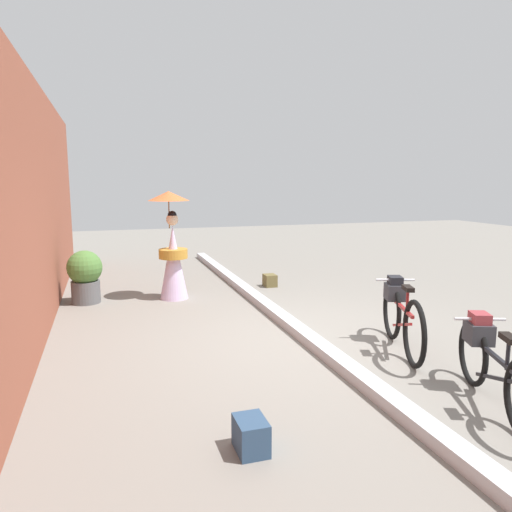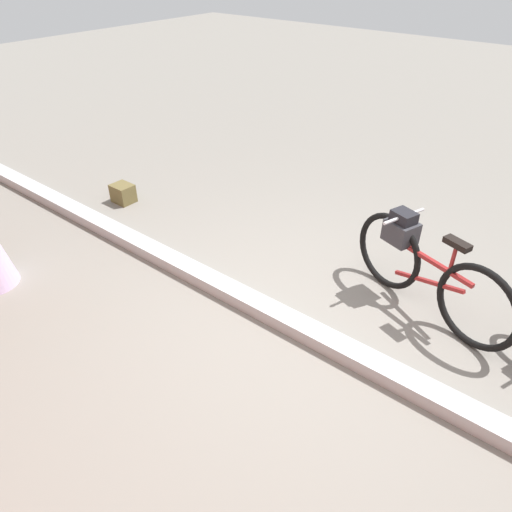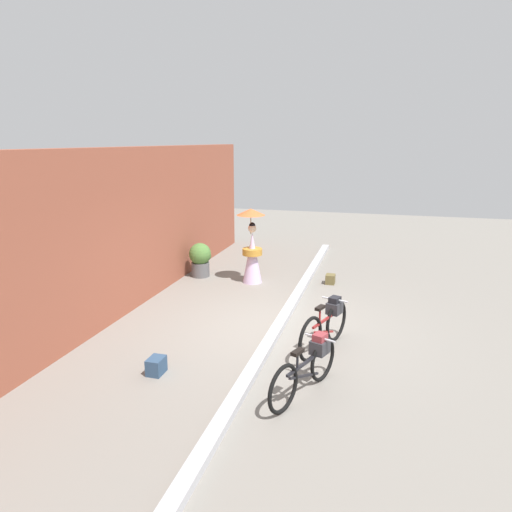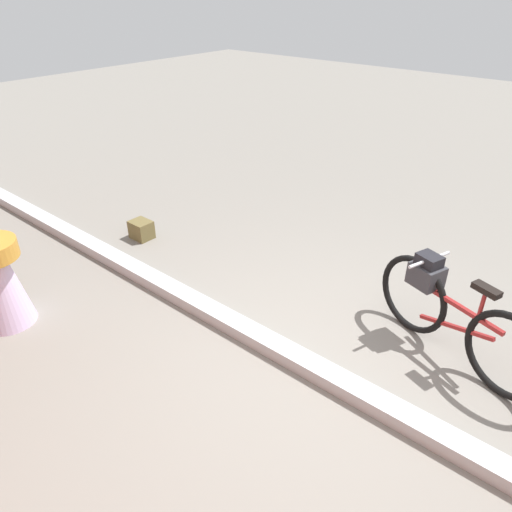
{
  "view_description": "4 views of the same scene",
  "coord_description": "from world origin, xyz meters",
  "views": [
    {
      "loc": [
        -5.42,
        2.38,
        2.03
      ],
      "look_at": [
        0.19,
        0.6,
        1.09
      ],
      "focal_mm": 33.45,
      "sensor_mm": 36.0,
      "label": 1
    },
    {
      "loc": [
        -1.61,
        2.56,
        2.81
      ],
      "look_at": [
        0.12,
        0.42,
        0.95
      ],
      "focal_mm": 33.13,
      "sensor_mm": 36.0,
      "label": 2
    },
    {
      "loc": [
        -8.07,
        -1.78,
        3.46
      ],
      "look_at": [
        0.49,
        0.59,
        1.25
      ],
      "focal_mm": 32.75,
      "sensor_mm": 36.0,
      "label": 3
    },
    {
      "loc": [
        -1.46,
        2.56,
        2.87
      ],
      "look_at": [
        0.33,
        0.43,
        1.24
      ],
      "focal_mm": 33.31,
      "sensor_mm": 36.0,
      "label": 4
    }
  ],
  "objects": [
    {
      "name": "sidewalk_curb",
      "position": [
        0.0,
        0.0,
        0.06
      ],
      "size": [
        14.0,
        0.2,
        0.12
      ],
      "primitive_type": "cube",
      "color": "#B2B2B7",
      "rests_on": "ground_plane"
    },
    {
      "name": "backpack_spare",
      "position": [
        3.1,
        -0.61,
        0.12
      ],
      "size": [
        0.27,
        0.22,
        0.23
      ],
      "color": "brown",
      "rests_on": "ground_plane"
    },
    {
      "name": "ground_plane",
      "position": [
        0.0,
        0.0,
        0.0
      ],
      "size": [
        30.0,
        30.0,
        0.0
      ],
      "primitive_type": "plane",
      "color": "gray"
    },
    {
      "name": "bicycle_far_side",
      "position": [
        -0.65,
        -0.96,
        0.44
      ],
      "size": [
        1.63,
        0.66,
        0.84
      ],
      "color": "black",
      "rests_on": "ground_plane"
    }
  ]
}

